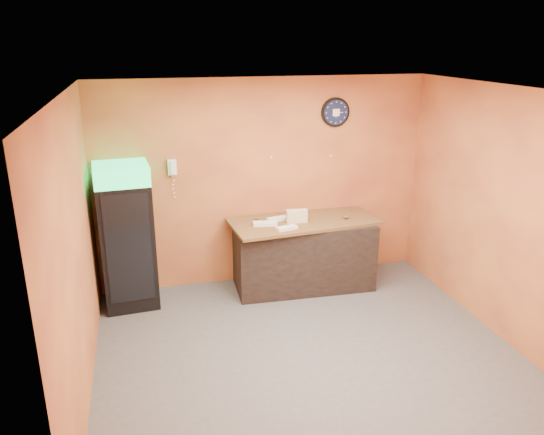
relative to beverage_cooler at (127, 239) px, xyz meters
name	(u,v)px	position (x,y,z in m)	size (l,w,h in m)	color
floor	(307,351)	(1.85, -1.61, -0.90)	(4.50, 4.50, 0.00)	#47474C
back_wall	(264,183)	(1.85, 0.39, 0.50)	(4.50, 0.02, 2.80)	#D6803C
left_wall	(76,253)	(-0.40, -1.61, 0.50)	(0.02, 4.00, 2.80)	#D6803C
right_wall	(502,215)	(4.10, -1.61, 0.50)	(0.02, 4.00, 2.80)	#D6803C
ceiling	(313,91)	(1.85, -1.61, 1.90)	(4.50, 4.00, 0.02)	white
beverage_cooler	(127,239)	(0.00, 0.00, 0.00)	(0.69, 0.70, 1.84)	black
prep_counter	(303,254)	(2.30, -0.02, -0.44)	(1.84, 0.82, 0.92)	black
wall_clock	(335,112)	(2.84, 0.36, 1.42)	(0.39, 0.06, 0.39)	black
wall_phone	(172,167)	(0.63, 0.34, 0.80)	(0.11, 0.10, 0.20)	white
butcher_paper	(304,221)	(2.30, -0.02, 0.04)	(1.95, 0.87, 0.04)	brown
sub_roll_stack	(297,216)	(2.18, -0.09, 0.15)	(0.28, 0.12, 0.17)	beige
wrapped_sandwich_left	(265,224)	(1.75, -0.10, 0.08)	(0.31, 0.12, 0.04)	white
wrapped_sandwich_mid	(287,228)	(1.98, -0.32, 0.08)	(0.27, 0.11, 0.04)	white
wrapped_sandwich_right	(277,219)	(1.95, 0.05, 0.08)	(0.28, 0.11, 0.04)	white
kitchen_tool	(295,215)	(2.23, 0.14, 0.09)	(0.06, 0.06, 0.06)	silver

